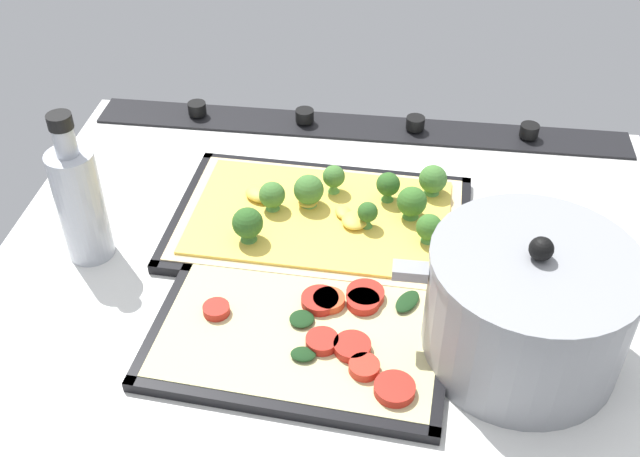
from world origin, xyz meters
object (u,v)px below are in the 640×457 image
baking_tray_front (321,225)px  veggie_pizza_back (310,330)px  cooking_pot (527,307)px  baking_tray_back (301,334)px  broccoli_pizza (328,214)px  oil_bottle (80,201)px

baking_tray_front → veggie_pizza_back: bearing=93.6°
cooking_pot → veggie_pizza_back: bearing=1.7°
baking_tray_front → baking_tray_back: (-0.24, 19.09, 0.01)cm
cooking_pot → broccoli_pizza: bearing=-39.7°
baking_tray_back → oil_bottle: bearing=-21.0°
broccoli_pizza → veggie_pizza_back: broccoli_pizza is taller
baking_tray_front → veggie_pizza_back: size_ratio=1.24×
broccoli_pizza → cooking_pot: cooking_pot is taller
baking_tray_front → oil_bottle: bearing=17.3°
baking_tray_back → oil_bottle: size_ratio=1.71×
veggie_pizza_back → oil_bottle: 31.09cm
broccoli_pizza → baking_tray_back: bearing=88.0°
broccoli_pizza → oil_bottle: oil_bottle is taller
baking_tray_back → oil_bottle: 30.42cm
baking_tray_front → veggie_pizza_back: (-1.21, 19.00, 0.78)cm
broccoli_pizza → oil_bottle: bearing=17.3°
baking_tray_back → veggie_pizza_back: size_ratio=1.08×
baking_tray_front → baking_tray_back: bearing=90.7°
baking_tray_back → veggie_pizza_back: veggie_pizza_back is taller
broccoli_pizza → cooking_pot: size_ratio=1.30×
broccoli_pizza → oil_bottle: 30.13cm
oil_bottle → cooking_pot: bearing=169.0°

